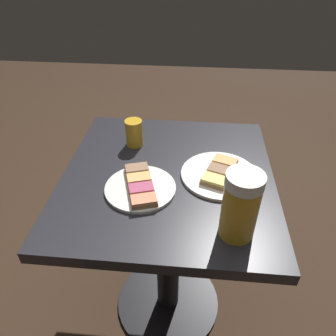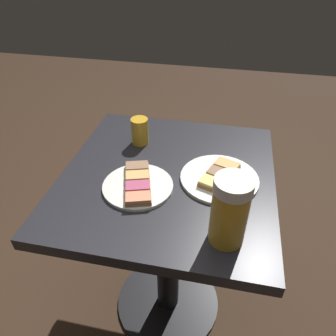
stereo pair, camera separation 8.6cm
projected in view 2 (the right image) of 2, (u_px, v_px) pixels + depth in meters
ground_plane at (168, 301)px, 1.42m from camera, size 6.00×6.00×0.00m
cafe_table at (168, 215)px, 1.09m from camera, size 0.67×0.64×0.73m
plate_near at (219, 177)px, 0.95m from camera, size 0.23×0.23×0.03m
plate_far at (138, 185)px, 0.92m from camera, size 0.20×0.20×0.03m
beer_mug at (229, 210)px, 0.72m from camera, size 0.15×0.09×0.18m
beer_glass_small at (140, 131)px, 1.09m from camera, size 0.06×0.06×0.09m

